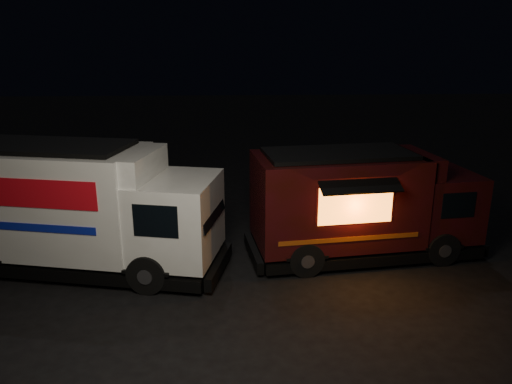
{
  "coord_description": "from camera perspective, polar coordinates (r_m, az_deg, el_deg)",
  "views": [
    {
      "loc": [
        -0.49,
        -10.32,
        5.37
      ],
      "look_at": [
        0.13,
        2.0,
        1.58
      ],
      "focal_mm": 35.0,
      "sensor_mm": 36.0,
      "label": 1
    }
  ],
  "objects": [
    {
      "name": "red_truck",
      "position": [
        12.94,
        12.38,
        -1.3
      ],
      "size": [
        6.15,
        2.91,
        2.76
      ],
      "primitive_type": null,
      "rotation": [
        0.0,
        0.0,
        0.13
      ],
      "color": "#33090F",
      "rests_on": "ground"
    },
    {
      "name": "ground",
      "position": [
        11.64,
        -0.16,
        -10.38
      ],
      "size": [
        80.0,
        80.0,
        0.0
      ],
      "primitive_type": "plane",
      "color": "black",
      "rests_on": "ground"
    },
    {
      "name": "white_truck",
      "position": [
        12.56,
        -19.11,
        -1.72
      ],
      "size": [
        7.07,
        3.68,
        3.05
      ],
      "primitive_type": null,
      "rotation": [
        0.0,
        0.0,
        -0.21
      ],
      "color": "white",
      "rests_on": "ground"
    }
  ]
}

